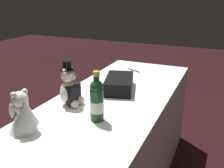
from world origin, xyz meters
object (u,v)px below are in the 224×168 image
at_px(teddy_bear_groom, 70,89).
at_px(gift_case_black, 119,84).
at_px(champagne_bottle, 97,100).
at_px(signing_pen, 134,70).
at_px(teddy_bear_bride, 23,114).

relative_size(teddy_bear_groom, gift_case_black, 0.74).
bearing_deg(champagne_bottle, teddy_bear_groom, -115.41).
height_order(teddy_bear_groom, signing_pen, teddy_bear_groom).
bearing_deg(signing_pen, teddy_bear_bride, -6.78).
xyz_separation_m(teddy_bear_bride, gift_case_black, (-0.76, 0.21, -0.05)).
distance_m(teddy_bear_bride, champagne_bottle, 0.39).
bearing_deg(teddy_bear_bride, gift_case_black, 164.41).
bearing_deg(teddy_bear_groom, teddy_bear_bride, -4.28).
xyz_separation_m(teddy_bear_groom, teddy_bear_bride, (0.39, -0.03, -0.01)).
relative_size(champagne_bottle, signing_pen, 2.04).
bearing_deg(teddy_bear_bride, signing_pen, 173.22).
bearing_deg(teddy_bear_groom, gift_case_black, 153.81).
xyz_separation_m(champagne_bottle, signing_pen, (-0.99, -0.13, -0.12)).
xyz_separation_m(teddy_bear_bride, signing_pen, (-1.26, 0.15, -0.10)).
bearing_deg(champagne_bottle, signing_pen, -172.39).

